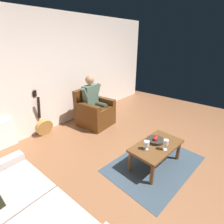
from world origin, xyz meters
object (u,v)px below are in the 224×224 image
(wine_glass_far, at_px, (166,143))
(fruit_bowl, at_px, (155,140))
(wine_glass_near, at_px, (147,144))
(person_seated, at_px, (94,99))
(armchair, at_px, (94,112))
(guitar, at_px, (44,126))
(coffee_table, at_px, (156,148))

(wine_glass_far, relative_size, fruit_bowl, 0.63)
(wine_glass_near, bearing_deg, person_seated, -109.31)
(wine_glass_near, distance_m, wine_glass_far, 0.29)
(armchair, height_order, wine_glass_near, armchair)
(person_seated, bearing_deg, guitar, -28.40)
(person_seated, xyz_separation_m, guitar, (1.09, -0.49, -0.44))
(armchair, height_order, coffee_table, armchair)
(armchair, distance_m, coffee_table, 1.92)
(person_seated, distance_m, wine_glass_far, 2.09)
(fruit_bowl, bearing_deg, person_seated, -100.75)
(armchair, distance_m, wine_glass_far, 2.10)
(guitar, bearing_deg, wine_glass_near, 101.27)
(armchair, distance_m, guitar, 1.20)
(person_seated, bearing_deg, fruit_bowl, 75.19)
(wine_glass_near, height_order, wine_glass_far, wine_glass_far)
(wine_glass_near, bearing_deg, armchair, -109.29)
(wine_glass_far, bearing_deg, armchair, -102.52)
(person_seated, relative_size, wine_glass_far, 6.99)
(person_seated, relative_size, guitar, 1.21)
(fruit_bowl, bearing_deg, guitar, -72.13)
(person_seated, height_order, coffee_table, person_seated)
(person_seated, bearing_deg, wine_glass_near, 66.63)
(armchair, relative_size, guitar, 0.88)
(armchair, distance_m, person_seated, 0.34)
(coffee_table, xyz_separation_m, wine_glass_near, (0.22, -0.07, 0.16))
(wine_glass_far, bearing_deg, guitar, -75.85)
(guitar, height_order, wine_glass_far, guitar)
(wine_glass_near, bearing_deg, fruit_bowl, 177.44)
(wine_glass_near, bearing_deg, wine_glass_far, 127.90)
(armchair, relative_size, person_seated, 0.73)
(guitar, height_order, wine_glass_near, guitar)
(person_seated, bearing_deg, armchair, -90.00)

